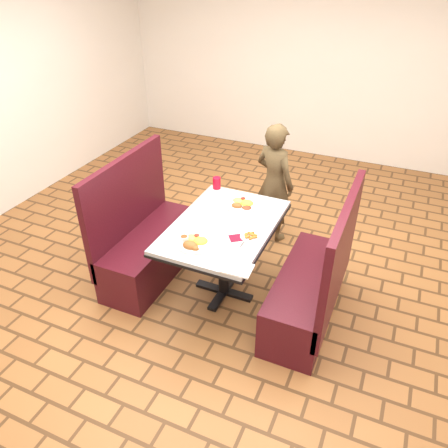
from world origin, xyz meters
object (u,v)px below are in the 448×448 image
(far_dinner_plate, at_px, (242,203))
(red_tumbler, at_px, (217,183))
(booth_bench_right, at_px, (312,288))
(near_dinner_plate, at_px, (194,241))
(dining_table, at_px, (224,234))
(diner_person, at_px, (274,183))
(booth_bench_left, at_px, (147,243))
(plantain_plate, at_px, (251,236))

(far_dinner_plate, relative_size, red_tumbler, 2.55)
(booth_bench_right, xyz_separation_m, far_dinner_plate, (-0.77, 0.34, 0.45))
(near_dinner_plate, bearing_deg, dining_table, 75.96)
(diner_person, bearing_deg, booth_bench_left, 73.71)
(far_dinner_plate, bearing_deg, diner_person, 85.58)
(plantain_plate, bearing_deg, booth_bench_left, 175.01)
(plantain_plate, bearing_deg, near_dinner_plate, -143.16)
(booth_bench_left, distance_m, far_dinner_plate, 1.00)
(booth_bench_left, height_order, diner_person, diner_person)
(booth_bench_right, relative_size, plantain_plate, 7.08)
(near_dinner_plate, height_order, red_tumbler, red_tumbler)
(diner_person, relative_size, plantain_plate, 7.55)
(red_tumbler, bearing_deg, plantain_plate, -47.54)
(diner_person, bearing_deg, booth_bench_right, 145.61)
(booth_bench_left, xyz_separation_m, booth_bench_right, (1.60, 0.00, 0.00))
(booth_bench_left, xyz_separation_m, red_tumbler, (0.48, 0.56, 0.48))
(booth_bench_right, height_order, plantain_plate, booth_bench_right)
(booth_bench_right, bearing_deg, plantain_plate, -169.86)
(plantain_plate, xyz_separation_m, red_tumbler, (-0.60, 0.65, 0.05))
(near_dinner_plate, height_order, far_dinner_plate, near_dinner_plate)
(diner_person, bearing_deg, plantain_plate, 121.57)
(booth_bench_right, distance_m, red_tumbler, 1.34)
(dining_table, height_order, plantain_plate, plantain_plate)
(booth_bench_right, height_order, far_dinner_plate, booth_bench_right)
(booth_bench_right, distance_m, diner_person, 1.34)
(booth_bench_right, bearing_deg, red_tumbler, 153.51)
(dining_table, height_order, booth_bench_right, booth_bench_right)
(red_tumbler, bearing_deg, near_dinner_plate, -76.02)
(dining_table, bearing_deg, booth_bench_right, 0.00)
(far_dinner_plate, bearing_deg, near_dinner_plate, -99.65)
(dining_table, bearing_deg, red_tumbler, 120.01)
(dining_table, distance_m, booth_bench_left, 0.86)
(booth_bench_left, bearing_deg, plantain_plate, -4.99)
(booth_bench_left, height_order, plantain_plate, booth_bench_left)
(booth_bench_left, relative_size, far_dinner_plate, 4.18)
(near_dinner_plate, bearing_deg, plantain_plate, 36.84)
(dining_table, distance_m, near_dinner_plate, 0.40)
(plantain_plate, bearing_deg, dining_table, 161.13)
(booth_bench_right, xyz_separation_m, red_tumbler, (-1.12, 0.56, 0.48))
(diner_person, distance_m, far_dinner_plate, 0.77)
(booth_bench_right, relative_size, near_dinner_plate, 4.26)
(dining_table, distance_m, red_tumbler, 0.66)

